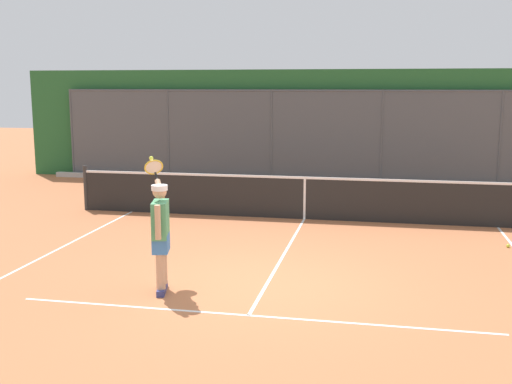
# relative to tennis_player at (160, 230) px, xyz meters

# --- Properties ---
(ground_plane) EXTENTS (60.00, 60.00, 0.00)m
(ground_plane) POSITION_rel_tennis_player_xyz_m (-1.44, -0.60, -0.91)
(ground_plane) COLOR #B76B42
(court_line_markings) EXTENTS (8.26, 10.86, 0.01)m
(court_line_markings) POSITION_rel_tennis_player_xyz_m (-1.44, 0.93, -0.91)
(court_line_markings) COLOR white
(court_line_markings) RESTS_ON ground
(fence_backdrop) EXTENTS (19.46, 1.37, 3.42)m
(fence_backdrop) POSITION_rel_tennis_player_xyz_m (-1.44, -10.95, 0.78)
(fence_backdrop) COLOR #474C51
(fence_backdrop) RESTS_ON ground
(tennis_net) EXTENTS (10.61, 0.09, 1.07)m
(tennis_net) POSITION_rel_tennis_player_xyz_m (-1.44, -5.28, -0.42)
(tennis_net) COLOR #2D2D2D
(tennis_net) RESTS_ON ground
(tennis_player) EXTENTS (0.69, 1.26, 1.87)m
(tennis_player) POSITION_rel_tennis_player_xyz_m (0.00, 0.00, 0.00)
(tennis_player) COLOR navy
(tennis_player) RESTS_ON ground
(tennis_ball_by_sideline) EXTENTS (0.07, 0.07, 0.07)m
(tennis_ball_by_sideline) POSITION_rel_tennis_player_xyz_m (-5.42, -3.59, -0.88)
(tennis_ball_by_sideline) COLOR #C1D138
(tennis_ball_by_sideline) RESTS_ON ground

